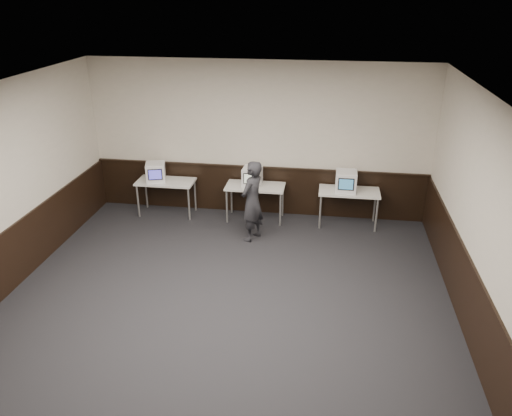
{
  "coord_description": "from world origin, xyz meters",
  "views": [
    {
      "loc": [
        1.4,
        -5.79,
        4.48
      ],
      "look_at": [
        0.31,
        1.6,
        1.15
      ],
      "focal_mm": 35.0,
      "sensor_mm": 36.0,
      "label": 1
    }
  ],
  "objects_px": {
    "emac_left": "(156,172)",
    "person": "(252,201)",
    "emac_center": "(252,176)",
    "emac_right": "(346,181)",
    "desk_left": "(166,184)",
    "desk_right": "(349,194)",
    "desk_center": "(255,189)"
  },
  "relations": [
    {
      "from": "desk_left",
      "to": "person",
      "type": "relative_size",
      "value": 0.76
    },
    {
      "from": "emac_left",
      "to": "emac_right",
      "type": "distance_m",
      "value": 3.91
    },
    {
      "from": "emac_left",
      "to": "person",
      "type": "xyz_separation_m",
      "value": [
        2.16,
        -0.86,
        -0.16
      ]
    },
    {
      "from": "desk_center",
      "to": "emac_right",
      "type": "height_order",
      "value": "emac_right"
    },
    {
      "from": "person",
      "to": "desk_left",
      "type": "bearing_deg",
      "value": -89.88
    },
    {
      "from": "desk_center",
      "to": "emac_left",
      "type": "bearing_deg",
      "value": -179.01
    },
    {
      "from": "emac_left",
      "to": "emac_center",
      "type": "relative_size",
      "value": 1.18
    },
    {
      "from": "emac_left",
      "to": "desk_right",
      "type": "bearing_deg",
      "value": -15.5
    },
    {
      "from": "emac_center",
      "to": "emac_right",
      "type": "xyz_separation_m",
      "value": [
        1.88,
        -0.06,
        0.02
      ]
    },
    {
      "from": "desk_left",
      "to": "person",
      "type": "height_order",
      "value": "person"
    },
    {
      "from": "desk_center",
      "to": "desk_right",
      "type": "xyz_separation_m",
      "value": [
        1.9,
        0.0,
        0.0
      ]
    },
    {
      "from": "desk_left",
      "to": "emac_left",
      "type": "xyz_separation_m",
      "value": [
        -0.19,
        -0.04,
        0.27
      ]
    },
    {
      "from": "emac_right",
      "to": "person",
      "type": "bearing_deg",
      "value": -152.36
    },
    {
      "from": "emac_left",
      "to": "emac_right",
      "type": "relative_size",
      "value": 1.11
    },
    {
      "from": "desk_left",
      "to": "person",
      "type": "bearing_deg",
      "value": -24.48
    },
    {
      "from": "emac_left",
      "to": "emac_center",
      "type": "height_order",
      "value": "emac_left"
    },
    {
      "from": "desk_left",
      "to": "desk_right",
      "type": "distance_m",
      "value": 3.8
    },
    {
      "from": "emac_center",
      "to": "desk_right",
      "type": "bearing_deg",
      "value": 2.07
    },
    {
      "from": "emac_center",
      "to": "emac_right",
      "type": "relative_size",
      "value": 0.93
    },
    {
      "from": "desk_right",
      "to": "emac_right",
      "type": "distance_m",
      "value": 0.29
    },
    {
      "from": "emac_center",
      "to": "emac_right",
      "type": "height_order",
      "value": "emac_right"
    },
    {
      "from": "emac_right",
      "to": "desk_right",
      "type": "bearing_deg",
      "value": 20.61
    },
    {
      "from": "desk_right",
      "to": "desk_left",
      "type": "bearing_deg",
      "value": 180.0
    },
    {
      "from": "emac_left",
      "to": "emac_right",
      "type": "height_order",
      "value": "emac_right"
    },
    {
      "from": "desk_left",
      "to": "desk_right",
      "type": "height_order",
      "value": "same"
    },
    {
      "from": "emac_left",
      "to": "person",
      "type": "bearing_deg",
      "value": -37.77
    },
    {
      "from": "emac_right",
      "to": "person",
      "type": "height_order",
      "value": "person"
    },
    {
      "from": "emac_left",
      "to": "desk_center",
      "type": "bearing_deg",
      "value": -15.03
    },
    {
      "from": "desk_center",
      "to": "emac_center",
      "type": "distance_m",
      "value": 0.27
    },
    {
      "from": "desk_left",
      "to": "emac_left",
      "type": "height_order",
      "value": "emac_left"
    },
    {
      "from": "desk_center",
      "to": "emac_center",
      "type": "relative_size",
      "value": 2.84
    },
    {
      "from": "desk_right",
      "to": "emac_center",
      "type": "distance_m",
      "value": 1.98
    }
  ]
}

